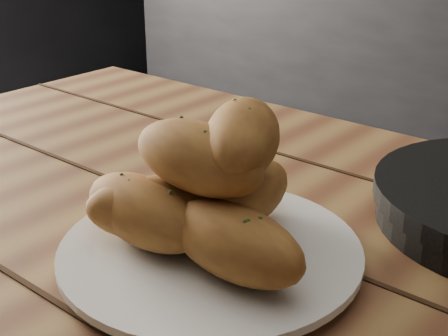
% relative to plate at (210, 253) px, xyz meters
% --- Properties ---
extents(counter, '(2.80, 0.60, 0.90)m').
position_rel_plate_xyz_m(counter, '(-0.56, 2.07, -0.31)').
color(counter, black).
rests_on(counter, ground).
extents(plate, '(0.28, 0.28, 0.02)m').
position_rel_plate_xyz_m(plate, '(0.00, 0.00, 0.00)').
color(plate, white).
rests_on(plate, table).
extents(bread_rolls, '(0.25, 0.21, 0.13)m').
position_rel_plate_xyz_m(bread_rolls, '(-0.01, -0.00, 0.06)').
color(bread_rolls, '#AE7530').
rests_on(bread_rolls, plate).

